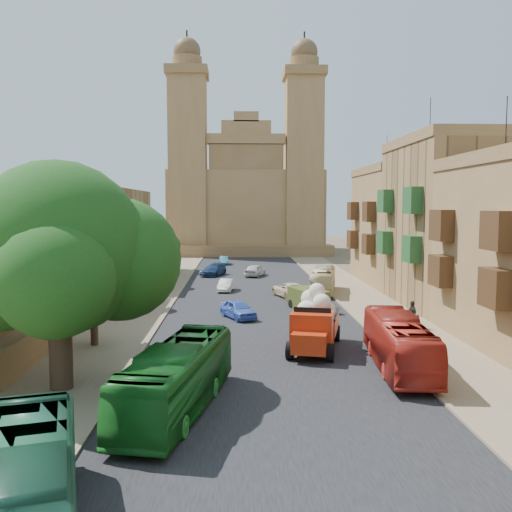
{
  "coord_description": "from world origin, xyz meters",
  "views": [
    {
      "loc": [
        -1.64,
        -21.25,
        8.19
      ],
      "look_at": [
        0.0,
        26.0,
        4.0
      ],
      "focal_mm": 40.0,
      "sensor_mm": 36.0,
      "label": 1
    }
  ],
  "objects": [
    {
      "name": "sidewalk_west",
      "position": [
        -9.5,
        30.0,
        0.01
      ],
      "size": [
        5.0,
        140.0,
        0.01
      ],
      "primitive_type": "cube",
      "color": "#7F6D53",
      "rests_on": "ground"
    },
    {
      "name": "bus_green_north",
      "position": [
        -4.0,
        1.0,
        1.36
      ],
      "size": [
        4.22,
        10.01,
        2.72
      ],
      "primitive_type": "imported",
      "rotation": [
        0.0,
        0.0,
        -0.21
      ],
      "color": "#17671E",
      "rests_on": "ground"
    },
    {
      "name": "bus_red_east",
      "position": [
        6.5,
        6.51,
        1.32
      ],
      "size": [
        3.0,
        9.63,
        2.64
      ],
      "primitive_type": "imported",
      "rotation": [
        0.0,
        0.0,
        3.06
      ],
      "color": "#A8241A",
      "rests_on": "ground"
    },
    {
      "name": "street_tree_a",
      "position": [
        -10.0,
        12.0,
        3.34
      ],
      "size": [
        3.25,
        3.25,
        5.0
      ],
      "color": "#38281C",
      "rests_on": "ground"
    },
    {
      "name": "olive_pickup",
      "position": [
        4.0,
        22.83,
        0.81
      ],
      "size": [
        3.02,
        4.39,
        1.67
      ],
      "color": "#48531F",
      "rests_on": "ground"
    },
    {
      "name": "street_tree_b",
      "position": [
        -10.0,
        24.0,
        2.98
      ],
      "size": [
        2.9,
        2.9,
        4.47
      ],
      "color": "#38281C",
      "rests_on": "ground"
    },
    {
      "name": "red_truck",
      "position": [
        2.81,
        10.51,
        1.62
      ],
      "size": [
        3.81,
        6.67,
        3.69
      ],
      "color": "#BA2C0E",
      "rests_on": "ground"
    },
    {
      "name": "west_building_mid",
      "position": [
        -18.0,
        44.0,
        5.0
      ],
      "size": [
        10.0,
        22.0,
        10.0
      ],
      "primitive_type": "cube",
      "color": "olive",
      "rests_on": "ground"
    },
    {
      "name": "townhouse_d",
      "position": [
        15.95,
        39.0,
        6.16
      ],
      "size": [
        9.0,
        14.0,
        15.9
      ],
      "color": "olive",
      "rests_on": "ground"
    },
    {
      "name": "ground",
      "position": [
        0.0,
        0.0,
        0.0
      ],
      "size": [
        260.0,
        260.0,
        0.0
      ],
      "primitive_type": "plane",
      "color": "brown"
    },
    {
      "name": "car_white_b",
      "position": [
        0.54,
        44.44,
        0.7
      ],
      "size": [
        2.94,
        4.44,
        1.4
      ],
      "primitive_type": "imported",
      "rotation": [
        0.0,
        0.0,
        2.8
      ],
      "color": "silver",
      "rests_on": "ground"
    },
    {
      "name": "car_cream",
      "position": [
        3.17,
        29.2,
        0.66
      ],
      "size": [
        3.49,
        5.15,
        1.31
      ],
      "primitive_type": "imported",
      "rotation": [
        0.0,
        0.0,
        3.45
      ],
      "color": "beige",
      "rests_on": "ground"
    },
    {
      "name": "street_tree_d",
      "position": [
        -10.0,
        48.0,
        3.28
      ],
      "size": [
        3.19,
        3.19,
        4.9
      ],
      "color": "#38281C",
      "rests_on": "ground"
    },
    {
      "name": "car_blue_b",
      "position": [
        -3.38,
        57.86,
        0.56
      ],
      "size": [
        1.23,
        3.41,
        1.12
      ],
      "primitive_type": "imported",
      "rotation": [
        0.0,
        0.0,
        0.01
      ],
      "color": "teal",
      "rests_on": "ground"
    },
    {
      "name": "kerb_west",
      "position": [
        -7.0,
        30.0,
        0.06
      ],
      "size": [
        0.25,
        140.0,
        0.12
      ],
      "primitive_type": "cube",
      "color": "#7F6D53",
      "rests_on": "ground"
    },
    {
      "name": "west_wall",
      "position": [
        -12.5,
        20.0,
        0.9
      ],
      "size": [
        1.0,
        40.0,
        1.8
      ],
      "primitive_type": "cube",
      "color": "olive",
      "rests_on": "ground"
    },
    {
      "name": "bus_cream_east",
      "position": [
        6.5,
        31.58,
        1.18
      ],
      "size": [
        3.65,
        8.68,
        2.36
      ],
      "primitive_type": "imported",
      "rotation": [
        0.0,
        0.0,
        2.94
      ],
      "color": "beige",
      "rests_on": "ground"
    },
    {
      "name": "ficus_tree",
      "position": [
        -9.41,
        4.01,
        6.03
      ],
      "size": [
        10.2,
        9.39,
        10.2
      ],
      "color": "#38281C",
      "rests_on": "ground"
    },
    {
      "name": "kerb_east",
      "position": [
        7.0,
        30.0,
        0.06
      ],
      "size": [
        0.25,
        140.0,
        0.12
      ],
      "primitive_type": "cube",
      "color": "#7F6D53",
      "rests_on": "ground"
    },
    {
      "name": "pedestrian_c",
      "position": [
        10.12,
        16.02,
        0.92
      ],
      "size": [
        0.66,
        1.15,
        1.84
      ],
      "primitive_type": "imported",
      "rotation": [
        0.0,
        0.0,
        4.92
      ],
      "color": "#313132",
      "rests_on": "ground"
    },
    {
      "name": "pedestrian_a",
      "position": [
        8.84,
        11.17,
        0.93
      ],
      "size": [
        0.73,
        0.52,
        1.86
      ],
      "primitive_type": "imported",
      "rotation": [
        0.0,
        0.0,
        3.26
      ],
      "color": "#242225",
      "rests_on": "ground"
    },
    {
      "name": "car_dkblue",
      "position": [
        -4.31,
        45.1,
        0.68
      ],
      "size": [
        3.36,
        5.08,
        1.37
      ],
      "primitive_type": "imported",
      "rotation": [
        0.0,
        0.0,
        -0.34
      ],
      "color": "navy",
      "rests_on": "ground"
    },
    {
      "name": "townhouse_c",
      "position": [
        15.95,
        25.0,
        6.91
      ],
      "size": [
        9.0,
        14.0,
        17.4
      ],
      "color": "olive",
      "rests_on": "ground"
    },
    {
      "name": "road_surface",
      "position": [
        0.0,
        30.0,
        0.01
      ],
      "size": [
        14.0,
        140.0,
        0.01
      ],
      "primitive_type": "cube",
      "color": "black",
      "rests_on": "ground"
    },
    {
      "name": "church",
      "position": [
        -0.0,
        78.61,
        9.52
      ],
      "size": [
        28.0,
        22.5,
        36.3
      ],
      "color": "olive",
      "rests_on": "ground"
    },
    {
      "name": "street_tree_c",
      "position": [
        -10.0,
        36.0,
        3.41
      ],
      "size": [
        3.31,
        3.31,
        5.1
      ],
      "color": "#38281C",
      "rests_on": "ground"
    },
    {
      "name": "car_white_a",
      "position": [
        -2.65,
        32.94,
        0.58
      ],
      "size": [
        1.74,
        3.65,
        1.16
      ],
      "primitive_type": "imported",
      "rotation": [
        0.0,
        0.0,
        -0.15
      ],
      "color": "silver",
      "rests_on": "ground"
    },
    {
      "name": "sidewalk_east",
      "position": [
        9.5,
        30.0,
        0.01
      ],
      "size": [
        5.0,
        140.0,
        0.01
      ],
      "primitive_type": "cube",
      "color": "#7F6D53",
      "rests_on": "ground"
    },
    {
      "name": "bus_green_south",
      "position": [
        -6.5,
        -8.65,
        1.36
      ],
      "size": [
        4.92,
        10.0,
        2.72
      ],
      "primitive_type": "imported",
      "rotation": [
        0.0,
        0.0,
        0.28
      ],
      "color": "#1A4D35",
      "rests_on": "ground"
    },
    {
      "name": "car_blue_a",
      "position": [
        -1.53,
        19.72,
        0.66
      ],
      "size": [
        3.05,
        4.2,
        1.33
      ],
      "primitive_type": "imported",
      "rotation": [
        0.0,
        0.0,
        0.43
      ],
      "color": "#4569CB",
      "rests_on": "ground"
    }
  ]
}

